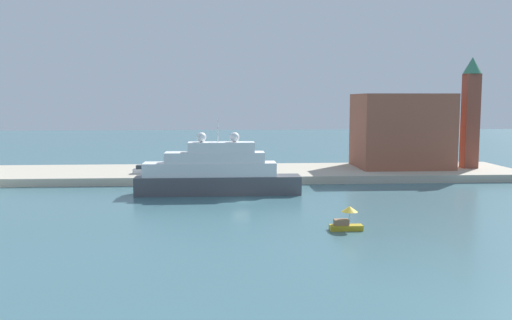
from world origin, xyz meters
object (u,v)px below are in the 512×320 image
Objects in this scene: large_yacht at (216,173)px; harbor_building at (401,131)px; person_figure at (162,172)px; small_motorboat at (346,220)px; bell_tower at (471,109)px; parked_car at (144,170)px; mooring_bollard at (252,174)px.

harbor_building reaches higher than large_yacht.
small_motorboat is at bearing -56.07° from person_figure.
harbor_building reaches higher than small_motorboat.
bell_tower is 12.70× the size of person_figure.
person_figure is (3.72, -3.96, 0.13)m from parked_car.
harbor_building is 51.71m from parked_car.
large_yacht is 55.31m from bell_tower.
bell_tower reaches higher than mooring_bollard.
harbor_building is 0.82× the size of bell_tower.
small_motorboat is 0.17× the size of bell_tower.
harbor_building reaches higher than person_figure.
bell_tower reaches higher than person_figure.
parked_car is at bearing 133.18° from person_figure.
mooring_bollard is at bearing 58.82° from large_yacht.
large_yacht is at bearing 120.55° from small_motorboat.
parked_car is at bearing 166.81° from mooring_bollard.
harbor_building reaches higher than parked_car.
large_yacht is 1.46× the size of harbor_building.
bell_tower is at bearing 8.16° from person_figure.
parked_car is at bearing 124.93° from small_motorboat.
large_yacht is 12.56m from mooring_bollard.
small_motorboat is 50.30m from parked_car.
large_yacht is at bearing -49.28° from person_figure.
mooring_bollard is at bearing 103.59° from small_motorboat.
harbor_building is 10.38× the size of person_figure.
person_figure is (-47.09, -10.84, -6.60)m from harbor_building.
bell_tower reaches higher than large_yacht.
person_figure is at bearing 123.93° from small_motorboat.
harbor_building reaches higher than mooring_bollard.
mooring_bollard is (-30.85, -11.55, -7.07)m from harbor_building.
bell_tower is at bearing 21.60° from large_yacht.
large_yacht is 1.19× the size of bell_tower.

